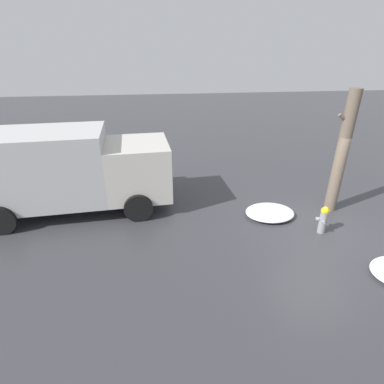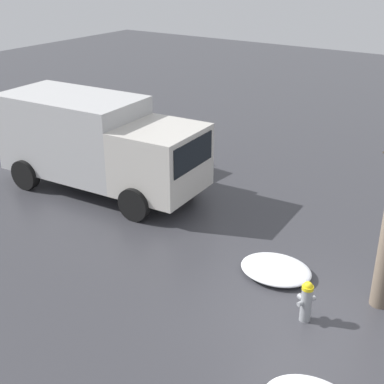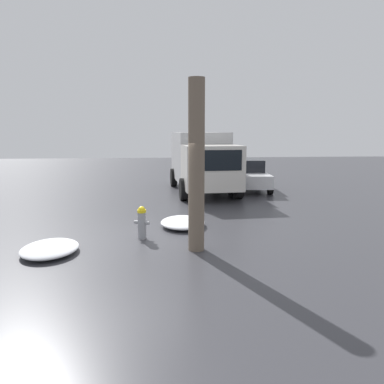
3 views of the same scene
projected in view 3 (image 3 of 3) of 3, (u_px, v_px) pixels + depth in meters
name	position (u px, v px, depth m)	size (l,w,h in m)	color
ground_plane	(142.00, 239.00, 9.72)	(60.00, 60.00, 0.00)	#38383D
fire_hydrant	(142.00, 222.00, 9.65)	(0.34, 0.41, 0.86)	gray
tree_trunk	(196.00, 166.00, 8.50)	(0.57, 0.37, 3.93)	#6B5B4C
delivery_truck	(202.00, 160.00, 17.11)	(6.24, 2.83, 2.71)	beige
parked_car	(245.00, 174.00, 18.06)	(4.68, 2.27, 1.43)	silver
snow_pile_by_hydrant	(183.00, 222.00, 10.94)	(1.58, 1.29, 0.25)	white
snow_pile_curbside	(50.00, 249.00, 8.54)	(1.57, 1.27, 0.22)	white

